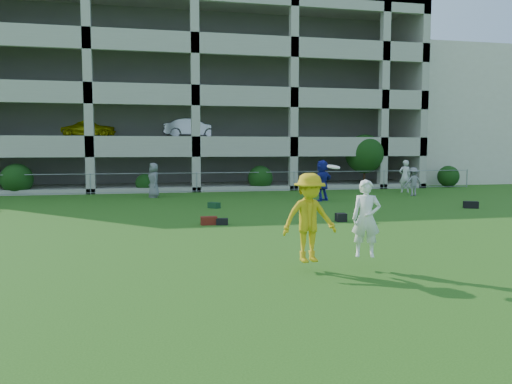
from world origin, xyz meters
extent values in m
plane|color=#235114|center=(0.00, 0.00, 0.00)|extent=(100.00, 100.00, 0.00)
cube|color=beige|center=(23.00, 28.00, 5.00)|extent=(16.00, 14.00, 10.00)
imported|color=slate|center=(-2.50, 16.37, 0.92)|extent=(0.82, 1.03, 1.83)
imported|color=#202495|center=(5.66, 12.98, 1.02)|extent=(1.89, 1.57, 2.03)
imported|color=silver|center=(12.04, 16.42, 0.95)|extent=(0.76, 0.57, 1.91)
imported|color=gray|center=(11.43, 14.37, 0.78)|extent=(1.01, 0.59, 1.56)
cube|color=#591D0F|center=(-0.77, 6.38, 0.14)|extent=(0.55, 0.30, 0.28)
cube|color=black|center=(-0.33, 6.26, 0.11)|extent=(0.44, 0.32, 0.22)
cube|color=#123416|center=(4.54, 5.68, 0.13)|extent=(0.59, 0.61, 0.26)
cube|color=black|center=(3.93, 6.12, 0.15)|extent=(0.36, 0.36, 0.30)
cube|color=black|center=(10.97, 8.67, 0.15)|extent=(0.67, 0.51, 0.30)
cube|color=#133519|center=(0.01, 11.05, 0.12)|extent=(0.56, 0.57, 0.25)
imported|color=gold|center=(0.55, -0.53, 1.15)|extent=(1.29, 0.84, 1.88)
imported|color=white|center=(1.79, -0.64, 1.12)|extent=(0.70, 0.59, 1.65)
cylinder|color=white|center=(1.00, -0.72, 2.23)|extent=(0.28, 0.27, 0.11)
cube|color=#9E998C|center=(0.00, 32.75, 6.00)|extent=(30.00, 0.50, 12.00)
cube|color=#9E998C|center=(14.75, 26.00, 6.00)|extent=(0.50, 14.00, 12.00)
cube|color=#9E998C|center=(0.00, 26.00, 11.85)|extent=(30.00, 14.00, 0.30)
cube|color=#9E998C|center=(0.00, 26.00, 0.15)|extent=(30.00, 14.00, 0.30)
cube|color=#9E998C|center=(0.00, 26.00, 3.15)|extent=(30.00, 14.00, 0.30)
cube|color=#9E998C|center=(0.00, 26.00, 6.15)|extent=(30.00, 14.00, 0.30)
cube|color=#9E998C|center=(0.00, 26.00, 9.15)|extent=(30.00, 14.00, 0.30)
cube|color=#9E998C|center=(0.00, 19.15, 2.55)|extent=(30.00, 0.30, 0.90)
cube|color=#9E998C|center=(0.00, 19.15, 5.55)|extent=(30.00, 0.30, 0.90)
cube|color=#9E998C|center=(0.00, 19.15, 8.55)|extent=(30.00, 0.30, 0.90)
cube|color=#9E998C|center=(-6.00, 19.25, 6.00)|extent=(0.50, 0.50, 12.00)
cube|color=#9E998C|center=(0.00, 19.25, 6.00)|extent=(0.50, 0.50, 12.00)
cube|color=#9E998C|center=(6.00, 19.25, 6.00)|extent=(0.50, 0.50, 12.00)
cube|color=#9E998C|center=(12.00, 19.25, 6.00)|extent=(0.50, 0.50, 12.00)
cube|color=#605E59|center=(0.00, 28.00, 6.00)|extent=(29.00, 9.00, 11.60)
imported|color=yellow|center=(-6.67, 24.00, 3.96)|extent=(4.07, 2.14, 1.32)
imported|color=silver|center=(0.11, 24.00, 3.96)|extent=(4.17, 1.99, 1.32)
cylinder|color=gray|center=(-6.00, 19.00, 0.60)|extent=(0.06, 0.06, 1.20)
cylinder|color=gray|center=(0.00, 19.00, 0.60)|extent=(0.06, 0.06, 1.20)
cylinder|color=gray|center=(6.00, 19.00, 0.60)|extent=(0.06, 0.06, 1.20)
cylinder|color=gray|center=(12.00, 19.00, 0.60)|extent=(0.06, 0.06, 1.20)
cylinder|color=gray|center=(18.00, 19.00, 0.60)|extent=(0.06, 0.06, 1.20)
cylinder|color=gray|center=(0.00, 19.00, 1.15)|extent=(36.00, 0.04, 0.04)
cylinder|color=gray|center=(0.00, 19.00, 0.08)|extent=(36.00, 0.04, 0.04)
sphere|color=#163D11|center=(-10.00, 19.60, 0.88)|extent=(1.76, 1.76, 1.76)
sphere|color=#163D11|center=(-3.00, 19.60, 0.55)|extent=(1.10, 1.10, 1.10)
sphere|color=#163D11|center=(4.00, 19.60, 0.77)|extent=(1.54, 1.54, 1.54)
cylinder|color=#382314|center=(11.00, 19.80, 0.98)|extent=(0.16, 0.16, 1.96)
sphere|color=#163D11|center=(11.00, 19.80, 2.24)|extent=(2.52, 2.52, 2.52)
sphere|color=#163D11|center=(17.00, 19.60, 0.72)|extent=(1.43, 1.43, 1.43)
camera|label=1|loc=(-2.74, -10.48, 2.62)|focal=35.00mm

